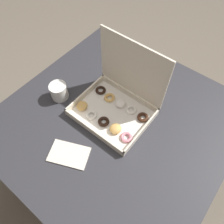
# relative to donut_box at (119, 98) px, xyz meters

# --- Properties ---
(ground_plane) EXTENTS (8.00, 8.00, 0.00)m
(ground_plane) POSITION_rel_donut_box_xyz_m (0.04, -0.06, -0.78)
(ground_plane) COLOR #6B6054
(dining_table) EXTENTS (1.03, 1.04, 0.71)m
(dining_table) POSITION_rel_donut_box_xyz_m (0.04, -0.06, -0.16)
(dining_table) COLOR #2D2D33
(dining_table) RESTS_ON ground_plane
(donut_box) EXTENTS (0.35, 0.29, 0.34)m
(donut_box) POSITION_rel_donut_box_xyz_m (0.00, 0.00, 0.00)
(donut_box) COLOR silver
(donut_box) RESTS_ON dining_table
(coffee_mug) EXTENTS (0.09, 0.09, 0.08)m
(coffee_mug) POSITION_rel_donut_box_xyz_m (-0.27, -0.13, -0.03)
(coffee_mug) COLOR white
(coffee_mug) RESTS_ON dining_table
(paper_napkin) EXTENTS (0.20, 0.16, 0.01)m
(paper_napkin) POSITION_rel_donut_box_xyz_m (-0.01, -0.33, -0.07)
(paper_napkin) COLOR silver
(paper_napkin) RESTS_ON dining_table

